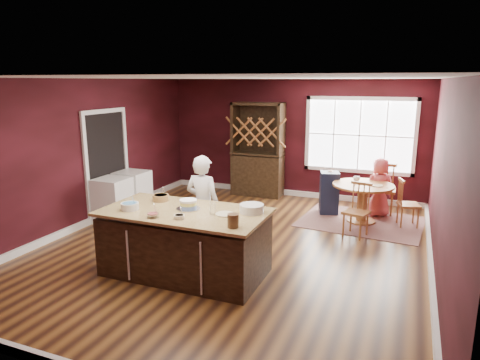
# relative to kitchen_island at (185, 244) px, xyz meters

# --- Properties ---
(room_shell) EXTENTS (7.00, 7.00, 7.00)m
(room_shell) POSITION_rel_kitchen_island_xyz_m (0.26, 1.18, 0.91)
(room_shell) COLOR brown
(room_shell) RESTS_ON ground
(window) EXTENTS (2.36, 0.10, 1.66)m
(window) POSITION_rel_kitchen_island_xyz_m (1.76, 4.65, 1.06)
(window) COLOR white
(window) RESTS_ON room_shell
(doorway) EXTENTS (0.08, 1.26, 2.13)m
(doorway) POSITION_rel_kitchen_island_xyz_m (-2.71, 1.78, 0.59)
(doorway) COLOR white
(doorway) RESTS_ON room_shell
(kitchen_island) EXTENTS (2.28, 1.19, 0.92)m
(kitchen_island) POSITION_rel_kitchen_island_xyz_m (0.00, 0.00, 0.00)
(kitchen_island) COLOR black
(kitchen_island) RESTS_ON ground
(dining_table) EXTENTS (1.14, 1.14, 0.75)m
(dining_table) POSITION_rel_kitchen_island_xyz_m (2.04, 3.23, 0.10)
(dining_table) COLOR brown
(dining_table) RESTS_ON ground
(baker) EXTENTS (0.59, 0.41, 1.57)m
(baker) POSITION_rel_kitchen_island_xyz_m (-0.08, 0.74, 0.35)
(baker) COLOR silver
(baker) RESTS_ON ground
(layer_cake) EXTENTS (0.33, 0.33, 0.14)m
(layer_cake) POSITION_rel_kitchen_island_xyz_m (0.02, 0.09, 0.55)
(layer_cake) COLOR white
(layer_cake) RESTS_ON kitchen_island
(bowl_blue) EXTENTS (0.25, 0.25, 0.10)m
(bowl_blue) POSITION_rel_kitchen_island_xyz_m (-0.72, -0.24, 0.53)
(bowl_blue) COLOR white
(bowl_blue) RESTS_ON kitchen_island
(bowl_yellow) EXTENTS (0.24, 0.24, 0.09)m
(bowl_yellow) POSITION_rel_kitchen_island_xyz_m (-0.56, 0.31, 0.53)
(bowl_yellow) COLOR #A87E4E
(bowl_yellow) RESTS_ON kitchen_island
(bowl_pink) EXTENTS (0.16, 0.16, 0.06)m
(bowl_pink) POSITION_rel_kitchen_island_xyz_m (-0.23, -0.42, 0.51)
(bowl_pink) COLOR silver
(bowl_pink) RESTS_ON kitchen_island
(bowl_olive) EXTENTS (0.14, 0.14, 0.05)m
(bowl_olive) POSITION_rel_kitchen_island_xyz_m (0.12, -0.34, 0.51)
(bowl_olive) COLOR beige
(bowl_olive) RESTS_ON kitchen_island
(drinking_glass) EXTENTS (0.08, 0.08, 0.17)m
(drinking_glass) POSITION_rel_kitchen_island_xyz_m (0.44, -0.00, 0.56)
(drinking_glass) COLOR silver
(drinking_glass) RESTS_ON kitchen_island
(dinner_plate) EXTENTS (0.26, 0.26, 0.02)m
(dinner_plate) POSITION_rel_kitchen_island_xyz_m (0.60, 0.04, 0.49)
(dinner_plate) COLOR #FEECC7
(dinner_plate) RESTS_ON kitchen_island
(white_tub) EXTENTS (0.33, 0.33, 0.11)m
(white_tub) POSITION_rel_kitchen_island_xyz_m (0.89, 0.27, 0.54)
(white_tub) COLOR silver
(white_tub) RESTS_ON kitchen_island
(stoneware_crock) EXTENTS (0.14, 0.14, 0.17)m
(stoneware_crock) POSITION_rel_kitchen_island_xyz_m (0.89, -0.38, 0.57)
(stoneware_crock) COLOR #462F1E
(stoneware_crock) RESTS_ON kitchen_island
(toy_figurine) EXTENTS (0.05, 0.05, 0.08)m
(toy_figurine) POSITION_rel_kitchen_island_xyz_m (0.76, -0.18, 0.52)
(toy_figurine) COLOR yellow
(toy_figurine) RESTS_ON kitchen_island
(rug) EXTENTS (2.38, 1.92, 0.01)m
(rug) POSITION_rel_kitchen_island_xyz_m (2.04, 3.23, -0.43)
(rug) COLOR brown
(rug) RESTS_ON ground
(chair_east) EXTENTS (0.46, 0.47, 0.91)m
(chair_east) POSITION_rel_kitchen_island_xyz_m (2.87, 3.31, 0.02)
(chair_east) COLOR #946338
(chair_east) RESTS_ON ground
(chair_south) EXTENTS (0.49, 0.48, 0.95)m
(chair_south) POSITION_rel_kitchen_island_xyz_m (2.03, 2.40, 0.04)
(chair_south) COLOR brown
(chair_south) RESTS_ON ground
(chair_north) EXTENTS (0.47, 0.45, 1.09)m
(chair_north) POSITION_rel_kitchen_island_xyz_m (2.38, 3.96, 0.11)
(chair_north) COLOR olive
(chair_north) RESTS_ON ground
(seated_woman) EXTENTS (0.69, 0.59, 1.19)m
(seated_woman) POSITION_rel_kitchen_island_xyz_m (2.30, 3.75, 0.15)
(seated_woman) COLOR #BD494D
(seated_woman) RESTS_ON ground
(high_chair) EXTENTS (0.45, 0.45, 0.90)m
(high_chair) POSITION_rel_kitchen_island_xyz_m (1.35, 3.56, 0.01)
(high_chair) COLOR #181E3D
(high_chair) RESTS_ON ground
(toddler) EXTENTS (0.18, 0.14, 0.26)m
(toddler) POSITION_rel_kitchen_island_xyz_m (1.29, 3.58, 0.37)
(toddler) COLOR #8CA5BF
(toddler) RESTS_ON high_chair
(table_plate) EXTENTS (0.22, 0.22, 0.02)m
(table_plate) POSITION_rel_kitchen_island_xyz_m (2.29, 3.18, 0.32)
(table_plate) COLOR beige
(table_plate) RESTS_ON dining_table
(table_cup) EXTENTS (0.14, 0.14, 0.10)m
(table_cup) POSITION_rel_kitchen_island_xyz_m (1.89, 3.42, 0.36)
(table_cup) COLOR white
(table_cup) RESTS_ON dining_table
(hutch) EXTENTS (1.19, 0.49, 2.18)m
(hutch) POSITION_rel_kitchen_island_xyz_m (-0.50, 4.40, 0.65)
(hutch) COLOR black
(hutch) RESTS_ON ground
(washer) EXTENTS (0.59, 0.57, 0.86)m
(washer) POSITION_rel_kitchen_island_xyz_m (-2.38, 1.46, -0.01)
(washer) COLOR silver
(washer) RESTS_ON ground
(dryer) EXTENTS (0.60, 0.58, 0.87)m
(dryer) POSITION_rel_kitchen_island_xyz_m (-2.38, 2.10, -0.01)
(dryer) COLOR silver
(dryer) RESTS_ON ground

